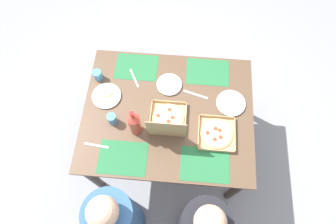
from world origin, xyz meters
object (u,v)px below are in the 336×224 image
object	(u,v)px
cup_spare	(98,75)
cup_clear_left	(112,119)
soda_bottle	(135,124)
diner_right_seat	(119,218)
plate_middle	(107,96)
pizza_box_corner_right	(216,134)
pizza_box_corner_left	(168,120)
plate_near_left	(231,103)
plate_near_right	(169,85)

from	to	relation	value
cup_spare	cup_clear_left	world-z (taller)	cup_clear_left
soda_bottle	cup_clear_left	size ratio (longest dim) A/B	3.24
diner_right_seat	cup_clear_left	bearing A→B (deg)	-80.45
plate_middle	cup_clear_left	size ratio (longest dim) A/B	2.37
cup_clear_left	pizza_box_corner_right	bearing A→B (deg)	177.20
pizza_box_corner_left	plate_near_left	world-z (taller)	pizza_box_corner_left
pizza_box_corner_right	plate_near_left	world-z (taller)	pizza_box_corner_right
pizza_box_corner_right	diner_right_seat	distance (m)	0.98
cup_spare	cup_clear_left	distance (m)	0.42
soda_bottle	cup_spare	size ratio (longest dim) A/B	3.65
plate_middle	plate_near_left	world-z (taller)	plate_middle
plate_near_right	cup_clear_left	world-z (taller)	cup_clear_left
pizza_box_corner_right	plate_middle	bearing A→B (deg)	-15.94
plate_near_right	cup_clear_left	xyz separation A→B (m)	(0.41, 0.36, 0.04)
pizza_box_corner_right	pizza_box_corner_left	world-z (taller)	pizza_box_corner_left
pizza_box_corner_right	pizza_box_corner_left	distance (m)	0.39
plate_near_left	diner_right_seat	world-z (taller)	diner_right_seat
plate_near_left	cup_spare	xyz separation A→B (m)	(1.10, -0.15, 0.04)
cup_spare	cup_clear_left	xyz separation A→B (m)	(-0.18, 0.38, 0.01)
cup_clear_left	diner_right_seat	world-z (taller)	diner_right_seat
plate_near_right	diner_right_seat	distance (m)	1.12
plate_middle	cup_clear_left	bearing A→B (deg)	112.28
pizza_box_corner_left	plate_near_right	world-z (taller)	pizza_box_corner_left
cup_clear_left	plate_near_right	bearing A→B (deg)	-138.76
cup_clear_left	soda_bottle	bearing A→B (deg)	163.70
plate_middle	plate_near_right	world-z (taller)	plate_middle
plate_middle	cup_clear_left	distance (m)	0.24
soda_bottle	diner_right_seat	size ratio (longest dim) A/B	0.26
pizza_box_corner_right	plate_near_right	xyz separation A→B (m)	(0.39, -0.40, -0.00)
pizza_box_corner_left	plate_near_right	size ratio (longest dim) A/B	1.52
plate_near_left	cup_clear_left	xyz separation A→B (m)	(0.92, 0.23, 0.04)
pizza_box_corner_left	plate_near_right	xyz separation A→B (m)	(0.01, -0.34, -0.04)
plate_near_right	cup_clear_left	bearing A→B (deg)	41.24
plate_middle	cup_clear_left	xyz separation A→B (m)	(-0.09, 0.22, 0.04)
pizza_box_corner_left	plate_middle	world-z (taller)	pizza_box_corner_left
plate_middle	diner_right_seat	distance (m)	0.96
plate_near_right	cup_spare	size ratio (longest dim) A/B	2.35
pizza_box_corner_right	plate_near_left	xyz separation A→B (m)	(-0.11, -0.27, -0.00)
pizza_box_corner_left	cup_spare	distance (m)	0.71
pizza_box_corner_left	plate_middle	xyz separation A→B (m)	(0.51, -0.19, -0.04)
diner_right_seat	soda_bottle	bearing A→B (deg)	-96.64
plate_near_left	soda_bottle	xyz separation A→B (m)	(0.73, 0.29, 0.12)
pizza_box_corner_left	plate_near_left	distance (m)	0.53
pizza_box_corner_right	cup_clear_left	xyz separation A→B (m)	(0.81, -0.04, 0.04)
plate_near_left	plate_middle	bearing A→B (deg)	0.82
pizza_box_corner_left	cup_spare	bearing A→B (deg)	-30.44
pizza_box_corner_left	cup_clear_left	world-z (taller)	pizza_box_corner_left
plate_near_left	cup_clear_left	distance (m)	0.95
cup_spare	diner_right_seat	distance (m)	1.15
soda_bottle	cup_spare	bearing A→B (deg)	-49.42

